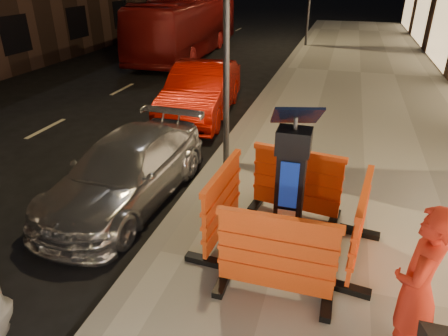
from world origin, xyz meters
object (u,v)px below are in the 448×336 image
(parking_kiosk, at_px, (290,186))
(barrier_front, at_px, (276,257))
(car_silver, at_px, (130,199))
(car_red, at_px, (202,116))
(barrier_kerbside, at_px, (222,204))
(barrier_bldgside, at_px, (359,226))
(man, at_px, (417,288))
(bus_doubledecker, at_px, (189,54))
(barrier_back, at_px, (297,183))

(parking_kiosk, distance_m, barrier_front, 1.05)
(parking_kiosk, xyz_separation_m, car_silver, (-2.96, 0.81, -1.18))
(car_silver, relative_size, car_red, 0.91)
(parking_kiosk, xyz_separation_m, barrier_kerbside, (-0.95, 0.00, -0.45))
(barrier_bldgside, height_order, man, man)
(barrier_front, height_order, bus_doubledecker, bus_doubledecker)
(barrier_front, xyz_separation_m, barrier_bldgside, (0.95, 0.95, 0.00))
(barrier_back, xyz_separation_m, car_silver, (-2.96, -0.14, -0.72))
(parking_kiosk, bearing_deg, man, -40.11)
(barrier_front, height_order, barrier_kerbside, same)
(barrier_back, bearing_deg, man, -51.05)
(parking_kiosk, xyz_separation_m, man, (1.42, -1.43, -0.12))
(barrier_bldgside, bearing_deg, bus_doubledecker, 36.49)
(barrier_kerbside, relative_size, barrier_bldgside, 1.00)
(barrier_bldgside, distance_m, car_red, 6.99)
(barrier_back, bearing_deg, bus_doubledecker, 126.08)
(parking_kiosk, distance_m, car_silver, 3.29)
(man, bearing_deg, car_silver, -97.66)
(barrier_bldgside, height_order, bus_doubledecker, bus_doubledecker)
(barrier_front, bearing_deg, barrier_bldgside, 45.17)
(car_silver, height_order, car_red, car_red)
(barrier_back, relative_size, car_silver, 0.36)
(barrier_kerbside, height_order, bus_doubledecker, bus_doubledecker)
(parking_kiosk, height_order, barrier_bldgside, parking_kiosk)
(car_silver, bearing_deg, bus_doubledecker, 109.61)
(barrier_bldgside, xyz_separation_m, bus_doubledecker, (-7.86, 13.99, -0.72))
(bus_doubledecker, height_order, man, man)
(car_red, bearing_deg, parking_kiosk, -65.63)
(barrier_front, xyz_separation_m, barrier_back, (0.00, 1.90, 0.00))
(bus_doubledecker, xyz_separation_m, man, (8.33, -15.43, 1.05))
(barrier_front, distance_m, car_silver, 3.52)
(car_red, bearing_deg, barrier_back, -60.75)
(barrier_back, distance_m, car_red, 5.67)
(car_silver, bearing_deg, car_red, 96.27)
(barrier_front, distance_m, car_red, 7.30)
(car_silver, bearing_deg, barrier_front, -27.79)
(barrier_kerbside, distance_m, car_red, 6.05)
(barrier_kerbside, xyz_separation_m, barrier_bldgside, (1.90, 0.00, 0.00))
(parking_kiosk, relative_size, man, 1.14)
(car_red, bearing_deg, bus_doubledecker, 107.61)
(parking_kiosk, height_order, bus_doubledecker, parking_kiosk)
(barrier_bldgside, bearing_deg, man, -154.70)
(barrier_kerbside, height_order, car_silver, barrier_kerbside)
(parking_kiosk, distance_m, barrier_bldgside, 1.05)
(barrier_front, bearing_deg, barrier_kerbside, 135.17)
(parking_kiosk, bearing_deg, barrier_back, 95.17)
(parking_kiosk, bearing_deg, bus_doubledecker, 121.45)
(car_red, xyz_separation_m, bus_doubledecker, (-3.67, 8.44, 0.00))
(parking_kiosk, xyz_separation_m, barrier_bldgside, (0.95, 0.00, -0.45))
(parking_kiosk, height_order, man, parking_kiosk)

